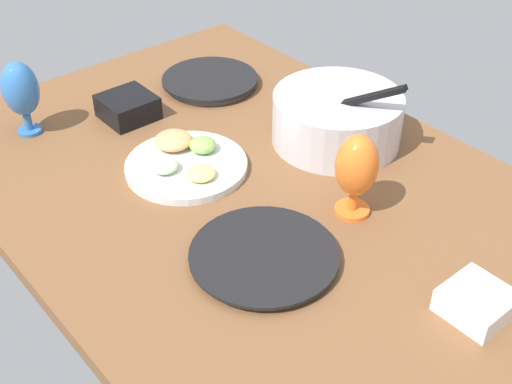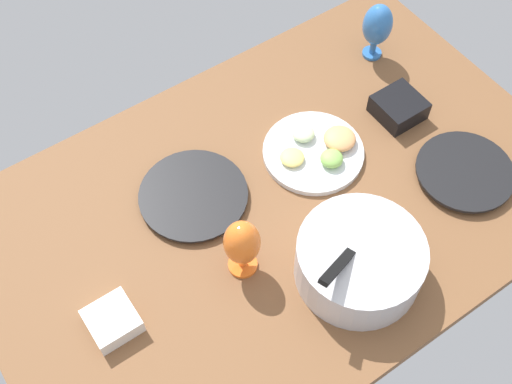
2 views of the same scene
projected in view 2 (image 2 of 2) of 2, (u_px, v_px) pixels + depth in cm
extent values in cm
cube|color=brown|center=(278.00, 205.00, 178.69)|extent=(160.00, 104.00, 4.00)
cylinder|color=#4C4C51|center=(464.00, 174.00, 181.11)|extent=(24.90, 24.90, 1.57)
cylinder|color=black|center=(465.00, 171.00, 180.06)|extent=(27.06, 27.06, 0.94)
cylinder|color=#4C4C51|center=(194.00, 197.00, 177.13)|extent=(27.19, 27.19, 1.26)
cylinder|color=black|center=(193.00, 195.00, 176.29)|extent=(29.55, 29.55, 0.76)
cylinder|color=silver|center=(359.00, 261.00, 160.22)|extent=(31.52, 31.52, 12.45)
cylinder|color=white|center=(361.00, 254.00, 157.10)|extent=(28.37, 28.37, 2.24)
cube|color=black|center=(345.00, 258.00, 152.35)|extent=(22.13, 10.58, 12.90)
cylinder|color=silver|center=(313.00, 152.00, 184.98)|extent=(28.56, 28.56, 1.80)
ellipsoid|color=#F9E072|center=(292.00, 157.00, 181.51)|extent=(6.78, 6.78, 2.22)
ellipsoid|color=#8CC659|center=(332.00, 159.00, 180.59)|extent=(6.33, 6.33, 3.36)
ellipsoid|color=#F2A566|center=(340.00, 138.00, 184.36)|extent=(9.14, 9.14, 3.44)
ellipsoid|color=beige|center=(303.00, 133.00, 185.69)|extent=(6.40, 6.40, 2.94)
cylinder|color=orange|center=(243.00, 265.00, 166.04)|extent=(7.52, 7.52, 1.00)
cylinder|color=orange|center=(243.00, 260.00, 163.93)|extent=(2.00, 2.00, 4.05)
ellipsoid|color=orange|center=(242.00, 242.00, 156.40)|extent=(9.07, 9.07, 13.98)
cylinder|color=#306BB3|center=(372.00, 53.00, 206.84)|extent=(6.06, 6.06, 1.00)
cylinder|color=#306BB3|center=(373.00, 47.00, 204.60)|extent=(2.00, 2.00, 4.36)
ellipsoid|color=#306BB3|center=(378.00, 25.00, 196.94)|extent=(9.01, 9.01, 13.96)
cube|color=black|center=(399.00, 107.00, 191.22)|extent=(12.90, 12.90, 6.14)
cube|color=tan|center=(400.00, 103.00, 189.58)|extent=(10.58, 10.58, 1.97)
cube|color=white|center=(112.00, 321.00, 155.75)|extent=(11.36, 11.36, 4.79)
cube|color=#F9E072|center=(111.00, 318.00, 154.47)|extent=(9.31, 9.31, 1.53)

